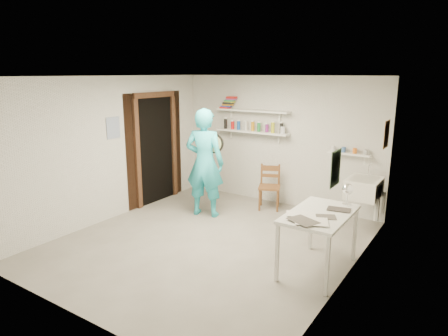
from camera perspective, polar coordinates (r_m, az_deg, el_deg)
The scene contains 27 objects.
floor at distance 6.03m, azimuth -2.13°, elevation -10.60°, with size 4.00×4.50×0.02m, color slate.
ceiling at distance 5.50m, azimuth -2.35°, elevation 13.07°, with size 4.00×4.50×0.02m, color silver.
wall_back at distance 7.56m, azimuth 7.80°, elevation 3.85°, with size 4.00×0.02×2.40m, color silver.
wall_front at distance 4.09m, azimuth -21.05°, elevation -5.22°, with size 4.00×0.02×2.40m, color silver.
wall_left at distance 6.98m, azimuth -15.79°, elevation 2.67°, with size 0.02×4.50×2.40m, color silver.
wall_right at distance 4.79m, azimuth 17.72°, elevation -2.27°, with size 0.02×4.50×2.40m, color silver.
doorway_recess at distance 7.72m, azimuth -9.73°, elevation 2.47°, with size 0.02×0.90×2.00m, color black.
corridor_box at distance 8.21m, azimuth -13.39°, elevation 3.31°, with size 1.40×1.50×2.10m, color brown.
door_lintel at distance 7.58m, azimuth -9.94°, elevation 10.27°, with size 0.06×1.05×0.10m, color brown.
door_jamb_near at distance 7.36m, azimuth -12.27°, elevation 1.82°, with size 0.06×0.10×2.00m, color brown.
door_jamb_far at distance 8.07m, azimuth -7.21°, elevation 3.04°, with size 0.06×0.10×2.00m, color brown.
shelf_lower at distance 7.65m, azimuth 4.02°, elevation 5.20°, with size 1.50×0.22×0.03m, color white.
shelf_upper at distance 7.60m, azimuth 4.07°, elevation 8.18°, with size 1.50×0.22×0.03m, color white.
ledge_shelf at distance 7.02m, azimuth 17.42°, elevation 1.95°, with size 0.70×0.14×0.03m, color white.
poster_left at distance 6.95m, azimuth -15.54°, elevation 5.56°, with size 0.01×0.28×0.36m, color #334C7F.
poster_right_a at distance 6.45m, azimuth 22.20°, elevation 4.48°, with size 0.01×0.34×0.42m, color #995933.
poster_right_b at distance 4.21m, azimuth 15.66°, elevation -0.04°, with size 0.01×0.30×0.38m, color #3F724C.
belfast_sink at distance 6.58m, azimuth 19.35°, elevation -2.72°, with size 0.48×0.60×0.30m, color white.
man at distance 6.85m, azimuth -2.78°, elevation 0.73°, with size 0.68×0.45×1.88m, color #29BCD0.
wall_clock at distance 6.93m, azimuth -1.41°, elevation 3.53°, with size 0.34×0.34×0.04m, color beige.
wooden_chair at distance 7.34m, azimuth 6.50°, elevation -2.74°, with size 0.38×0.36×0.82m, color brown.
work_table at distance 5.22m, azimuth 13.30°, elevation -10.20°, with size 0.69×1.15×0.77m, color silver.
desk_lamp at distance 5.38m, azimuth 17.27°, elevation -2.89°, with size 0.14×0.14×0.14m, color white.
spray_cans at distance 7.64m, azimuth 4.03°, elevation 5.94°, with size 1.31×0.06×0.17m.
book_stack at distance 7.87m, azimuth 0.68°, elevation 9.32°, with size 0.32×0.14×0.22m.
ledge_pots at distance 7.01m, azimuth 17.45°, elevation 2.44°, with size 0.48×0.07×0.09m.
papers at distance 5.08m, azimuth 13.55°, elevation -6.07°, with size 0.30×0.22×0.03m.
Camera 1 is at (3.21, -4.47, 2.45)m, focal length 32.00 mm.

